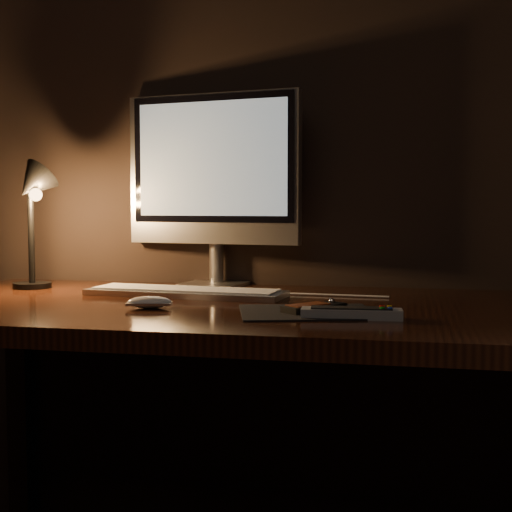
% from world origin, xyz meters
% --- Properties ---
extents(desk, '(1.60, 0.75, 0.75)m').
position_xyz_m(desk, '(0.00, 1.93, 0.62)').
color(desk, black).
rests_on(desk, ground).
extents(monitor, '(0.48, 0.16, 0.51)m').
position_xyz_m(monitor, '(-0.18, 2.18, 1.05)').
color(monitor, silver).
rests_on(monitor, desk).
extents(keyboard, '(0.49, 0.18, 0.02)m').
position_xyz_m(keyboard, '(-0.18, 1.96, 0.76)').
color(keyboard, silver).
rests_on(keyboard, desk).
extents(mousepad, '(0.31, 0.28, 0.00)m').
position_xyz_m(mousepad, '(0.14, 1.75, 0.75)').
color(mousepad, black).
rests_on(mousepad, desk).
extents(mouse, '(0.10, 0.07, 0.02)m').
position_xyz_m(mouse, '(-0.19, 1.74, 0.76)').
color(mouse, white).
rests_on(mouse, desk).
extents(media_remote, '(0.13, 0.13, 0.03)m').
position_xyz_m(media_remote, '(0.15, 1.76, 0.76)').
color(media_remote, black).
rests_on(media_remote, desk).
extents(tv_remote, '(0.19, 0.06, 0.02)m').
position_xyz_m(tv_remote, '(0.23, 1.69, 0.76)').
color(tv_remote, '#97999C').
rests_on(tv_remote, desk).
extents(papers, '(0.12, 0.08, 0.01)m').
position_xyz_m(papers, '(-0.40, 2.02, 0.75)').
color(papers, white).
rests_on(papers, desk).
extents(desk_lamp, '(0.16, 0.17, 0.33)m').
position_xyz_m(desk_lamp, '(-0.60, 2.00, 0.97)').
color(desk_lamp, black).
rests_on(desk_lamp, desk).
extents(cable, '(0.61, 0.05, 0.01)m').
position_xyz_m(cable, '(-0.01, 2.00, 0.75)').
color(cable, white).
rests_on(cable, desk).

